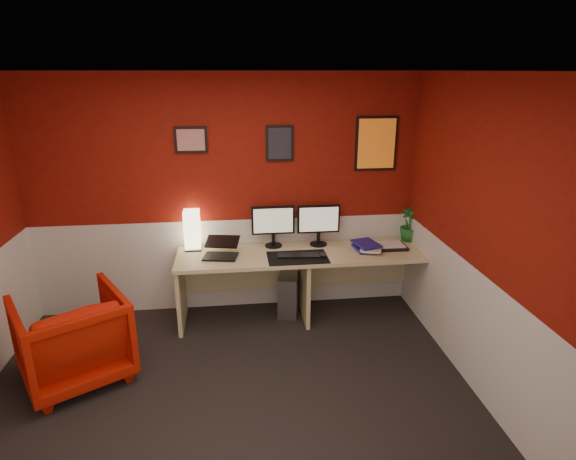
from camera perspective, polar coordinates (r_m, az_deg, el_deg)
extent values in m
cube|color=black|center=(3.95, -7.03, -20.78)|extent=(4.00, 3.50, 0.01)
cube|color=white|center=(3.05, -8.98, 18.41)|extent=(4.00, 3.50, 0.01)
cube|color=maroon|center=(4.97, -7.66, 3.93)|extent=(4.00, 0.01, 2.50)
cube|color=maroon|center=(1.81, -8.57, -25.42)|extent=(4.00, 0.01, 2.50)
cube|color=maroon|center=(3.82, 23.72, -2.14)|extent=(0.01, 3.50, 2.50)
cube|color=silver|center=(5.20, -7.31, -4.09)|extent=(4.00, 0.01, 1.00)
cube|color=silver|center=(4.12, 22.27, -11.94)|extent=(0.01, 3.50, 1.00)
cube|color=#C7B680|center=(5.00, 1.96, -6.63)|extent=(2.60, 0.65, 0.73)
cube|color=#FFE5B2|center=(4.97, -11.46, -0.12)|extent=(0.16, 0.16, 0.40)
cube|color=black|center=(4.73, -8.18, -2.06)|extent=(0.37, 0.29, 0.22)
cube|color=black|center=(4.93, -1.79, 1.19)|extent=(0.45, 0.06, 0.58)
cube|color=black|center=(4.98, 3.74, 1.34)|extent=(0.45, 0.06, 0.58)
cube|color=black|center=(4.72, 1.16, -3.32)|extent=(0.60, 0.38, 0.01)
cube|color=black|center=(4.74, 1.27, -3.05)|extent=(0.43, 0.18, 0.02)
cube|color=black|center=(4.73, 4.24, -3.06)|extent=(0.07, 0.11, 0.03)
imported|color=navy|center=(4.95, 8.12, -2.31)|extent=(0.22, 0.29, 0.03)
imported|color=silver|center=(4.95, 8.78, -2.03)|extent=(0.30, 0.34, 0.02)
imported|color=navy|center=(4.91, 8.28, -1.85)|extent=(0.29, 0.34, 0.03)
cube|color=black|center=(5.08, 12.08, -1.95)|extent=(0.35, 0.25, 0.03)
imported|color=#19591E|center=(5.30, 14.42, 0.63)|extent=(0.22, 0.22, 0.36)
cube|color=#99999E|center=(5.16, 0.09, -7.46)|extent=(0.29, 0.48, 0.45)
imported|color=#B91807|center=(4.44, -24.53, -11.70)|extent=(1.12, 1.13, 0.76)
cube|color=red|center=(4.85, -11.62, 10.60)|extent=(0.32, 0.02, 0.26)
cube|color=black|center=(4.86, -1.01, 10.41)|extent=(0.28, 0.02, 0.36)
cube|color=orange|center=(5.07, 10.59, 10.21)|extent=(0.44, 0.02, 0.56)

